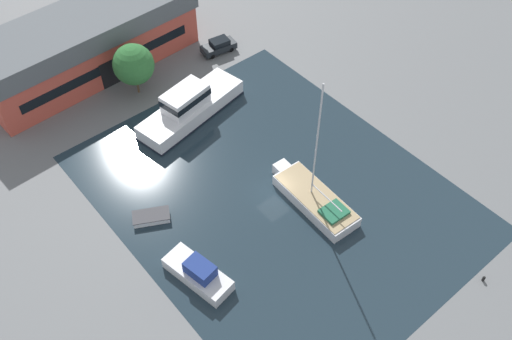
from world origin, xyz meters
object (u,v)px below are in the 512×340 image
object	(u,v)px
motor_cruiser	(189,107)
cabin_boat	(198,273)
warehouse_building	(87,43)
quay_tree_near_building	(133,64)
small_dinghy	(151,217)
sailboat_moored	(314,198)
parked_car	(219,46)

from	to	relation	value
motor_cruiser	cabin_boat	distance (m)	20.87
warehouse_building	quay_tree_near_building	distance (m)	7.63
quay_tree_near_building	small_dinghy	size ratio (longest dim) A/B	1.62
sailboat_moored	parked_car	bearing A→B (deg)	75.60
small_dinghy	quay_tree_near_building	bearing A→B (deg)	-0.28
parked_car	motor_cruiser	distance (m)	12.20
warehouse_building	motor_cruiser	size ratio (longest dim) A/B	1.96
warehouse_building	small_dinghy	xyz separation A→B (m)	(-7.11, -23.90, -3.32)
motor_cruiser	cabin_boat	xyz separation A→B (m)	(-11.54, -17.38, -0.56)
sailboat_moored	small_dinghy	distance (m)	15.59
parked_car	small_dinghy	world-z (taller)	parked_car
quay_tree_near_building	motor_cruiser	xyz separation A→B (m)	(2.19, -7.23, -2.55)
motor_cruiser	sailboat_moored	bearing A→B (deg)	175.58
cabin_boat	sailboat_moored	bearing A→B (deg)	-11.98
parked_car	cabin_boat	xyz separation A→B (m)	(-21.22, -24.78, 0.01)
warehouse_building	small_dinghy	bearing A→B (deg)	-109.35
motor_cruiser	cabin_boat	bearing A→B (deg)	135.82
cabin_boat	quay_tree_near_building	bearing A→B (deg)	58.82
quay_tree_near_building	sailboat_moored	world-z (taller)	sailboat_moored
cabin_boat	parked_car	bearing A→B (deg)	39.04
small_dinghy	parked_car	bearing A→B (deg)	-23.11
warehouse_building	parked_car	size ratio (longest dim) A/B	5.92
warehouse_building	sailboat_moored	size ratio (longest dim) A/B	1.86
motor_cruiser	warehouse_building	bearing A→B (deg)	4.85
parked_car	small_dinghy	bearing A→B (deg)	136.89
small_dinghy	cabin_boat	world-z (taller)	cabin_boat
quay_tree_near_building	cabin_boat	distance (m)	26.51
warehouse_building	motor_cruiser	distance (m)	15.33
quay_tree_near_building	parked_car	world-z (taller)	quay_tree_near_building
motor_cruiser	quay_tree_near_building	bearing A→B (deg)	6.26
parked_car	cabin_boat	bearing A→B (deg)	147.65
parked_car	small_dinghy	xyz separation A→B (m)	(-20.84, -16.67, -0.53)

